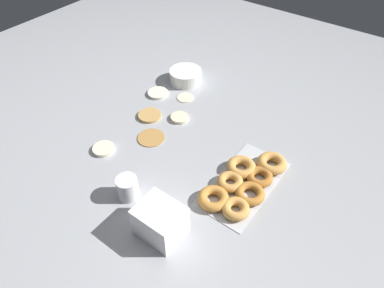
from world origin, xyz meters
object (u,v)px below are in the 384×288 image
pancake_1 (104,149)px  pancake_5 (151,137)px  pancake_0 (185,97)px  pancake_4 (158,93)px  batter_bowl (186,76)px  paper_cup (128,188)px  pancake_2 (180,118)px  pancake_3 (150,115)px  container_stack (160,221)px  donut_tray (244,182)px

pancake_1 → pancake_5: (0.17, -0.11, -0.00)m
pancake_0 → pancake_4: pancake_4 is taller
pancake_0 → pancake_5: same height
pancake_5 → batter_bowl: (0.44, 0.15, 0.03)m
pancake_4 → paper_cup: paper_cup is taller
pancake_2 → pancake_4: 0.22m
pancake_3 → paper_cup: size_ratio=1.19×
pancake_0 → pancake_3: bearing=167.9°
batter_bowl → container_stack: size_ratio=1.14×
pancake_2 → batter_bowl: bearing=32.2°
pancake_3 → pancake_5: (-0.11, -0.10, -0.00)m
pancake_2 → pancake_4: pancake_2 is taller
pancake_2 → container_stack: size_ratio=0.57×
pancake_0 → pancake_5: size_ratio=0.70×
pancake_1 → paper_cup: size_ratio=1.02×
pancake_2 → pancake_4: (0.09, 0.21, -0.00)m
donut_tray → batter_bowl: bearing=54.5°
paper_cup → pancake_1: bearing=66.8°
pancake_2 → pancake_5: bearing=173.5°
pancake_1 → pancake_2: size_ratio=1.09×
batter_bowl → paper_cup: bearing=-158.2°
pancake_0 → pancake_2: 0.16m
pancake_4 → batter_bowl: bearing=-13.0°
pancake_0 → pancake_4: (-0.06, 0.13, 0.00)m
pancake_0 → pancake_5: 0.32m
pancake_0 → donut_tray: size_ratio=0.21×
pancake_0 → pancake_3: 0.22m
pancake_4 → pancake_5: size_ratio=0.86×
pancake_5 → container_stack: bearing=-134.4°
pancake_4 → pancake_3: bearing=-151.9°
pancake_2 → pancake_3: bearing=119.1°
pancake_3 → paper_cup: (-0.39, -0.24, 0.04)m
donut_tray → container_stack: bearing=159.8°
pancake_0 → container_stack: bearing=-148.8°
pancake_1 → pancake_2: 0.37m
pancake_1 → pancake_4: bearing=10.1°
batter_bowl → donut_tray: bearing=-125.5°
pancake_3 → pancake_4: size_ratio=1.04×
container_stack → paper_cup: container_stack is taller
donut_tray → batter_bowl: (0.43, 0.60, 0.01)m
pancake_4 → donut_tray: bearing=-111.6°
batter_bowl → pancake_1: bearing=-176.5°
donut_tray → pancake_4: bearing=68.4°
pancake_1 → pancake_5: size_ratio=0.77×
batter_bowl → pancake_2: bearing=-147.8°
pancake_0 → batter_bowl: 0.15m
pancake_3 → container_stack: (-0.43, -0.43, 0.05)m
pancake_1 → paper_cup: (-0.11, -0.25, 0.04)m
pancake_4 → batter_bowl: batter_bowl is taller
pancake_2 → pancake_3: (-0.07, 0.12, -0.00)m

